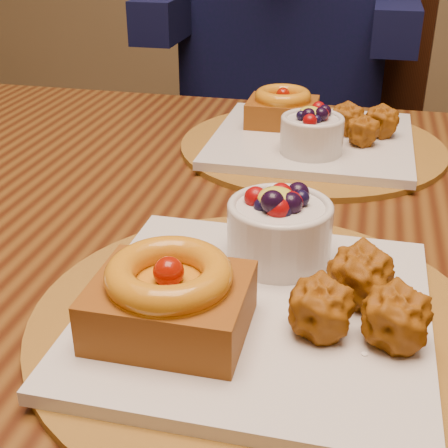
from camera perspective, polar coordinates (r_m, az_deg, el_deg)
The scene contains 4 objects.
dining_table at distance 0.76m, azimuth 5.89°, elevation -4.26°, with size 1.60×0.90×0.76m.
place_setting_near at distance 0.52m, azimuth 2.78°, elevation -6.26°, with size 0.38×0.38×0.09m.
place_setting_far at distance 0.91m, azimuth 7.94°, elevation 8.10°, with size 0.38×0.38×0.08m.
chair_far at distance 1.62m, azimuth 8.78°, elevation 7.02°, with size 0.52×0.52×0.94m.
Camera 1 is at (0.13, -0.61, 1.07)m, focal length 50.00 mm.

